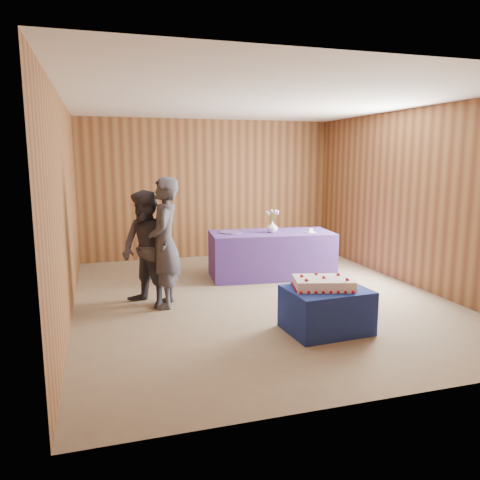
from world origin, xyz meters
name	(u,v)px	position (x,y,z in m)	size (l,w,h in m)	color
ground	(258,297)	(0.00, 0.00, 0.00)	(6.00, 6.00, 0.00)	#857A5C
room_shell	(259,170)	(0.00, 0.00, 1.80)	(5.04, 6.04, 2.72)	brown
cake_table	(326,310)	(0.32, -1.46, 0.25)	(0.90, 0.70, 0.50)	navy
serving_table	(271,254)	(0.60, 1.07, 0.38)	(2.00, 0.90, 0.75)	#583695
sheet_cake	(323,283)	(0.28, -1.43, 0.56)	(0.78, 0.62, 0.16)	white
vase	(272,227)	(0.60, 1.05, 0.84)	(0.18, 0.18, 0.19)	white
flower_spray	(272,212)	(0.60, 1.05, 1.08)	(0.22, 0.22, 0.17)	#2A6026
platter	(231,232)	(-0.06, 1.19, 0.76)	(0.37, 0.37, 0.02)	#5A4A95
plate	(310,232)	(1.20, 0.85, 0.76)	(0.18, 0.18, 0.01)	silver
cake_slice	(310,230)	(1.20, 0.85, 0.79)	(0.07, 0.07, 0.08)	white
knife	(320,234)	(1.28, 0.68, 0.75)	(0.26, 0.02, 0.00)	#B3B3B8
guest_left	(165,243)	(-1.31, -0.02, 0.86)	(0.63, 0.41, 1.72)	#3A3A45
guest_right	(147,249)	(-1.54, 0.06, 0.77)	(0.75, 0.59, 1.55)	#32313B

